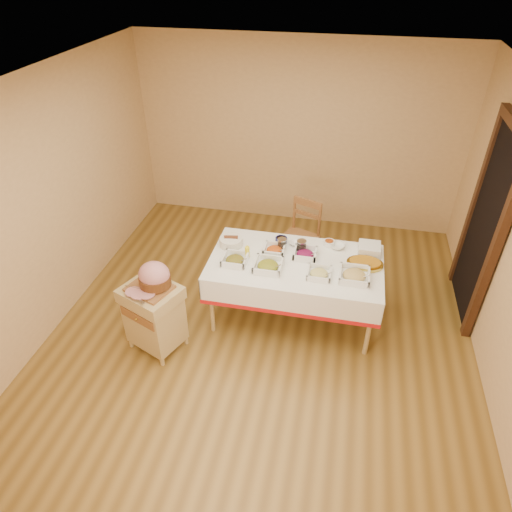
{
  "coord_description": "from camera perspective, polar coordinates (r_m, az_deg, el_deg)",
  "views": [
    {
      "loc": [
        0.7,
        -3.59,
        3.58
      ],
      "look_at": [
        -0.11,
        0.2,
        0.84
      ],
      "focal_mm": 32.0,
      "sensor_mm": 36.0,
      "label": 1
    }
  ],
  "objects": [
    {
      "name": "serving_dish_f",
      "position": [
        4.88,
        6.15,
        0.27
      ],
      "size": [
        0.25,
        0.24,
        0.12
      ],
      "color": "white",
      "rests_on": "dining_table"
    },
    {
      "name": "small_bowl_left",
      "position": [
        5.14,
        -2.9,
        2.36
      ],
      "size": [
        0.12,
        0.12,
        0.05
      ],
      "color": "white",
      "rests_on": "dining_table"
    },
    {
      "name": "mustard_bottle",
      "position": [
        4.83,
        -1.1,
        0.56
      ],
      "size": [
        0.05,
        0.05,
        0.16
      ],
      "color": "yellow",
      "rests_on": "dining_table"
    },
    {
      "name": "plate_stack",
      "position": [
        5.06,
        13.97,
        0.88
      ],
      "size": [
        0.23,
        0.23,
        0.1
      ],
      "color": "white",
      "rests_on": "dining_table"
    },
    {
      "name": "small_bowl_mid",
      "position": [
        5.1,
        3.18,
        2.04
      ],
      "size": [
        0.13,
        0.13,
        0.06
      ],
      "color": "#1B1E51",
      "rests_on": "dining_table"
    },
    {
      "name": "bowl_small_imported",
      "position": [
        5.08,
        10.15,
        1.26
      ],
      "size": [
        0.2,
        0.2,
        0.05
      ],
      "primitive_type": "imported",
      "rotation": [
        0.0,
        0.0,
        0.27
      ],
      "color": "white",
      "rests_on": "dining_table"
    },
    {
      "name": "bowl_white_imported",
      "position": [
        5.07,
        4.99,
        1.56
      ],
      "size": [
        0.17,
        0.17,
        0.03
      ],
      "primitive_type": "imported",
      "rotation": [
        0.0,
        0.0,
        -0.31
      ],
      "color": "white",
      "rests_on": "dining_table"
    },
    {
      "name": "dining_table",
      "position": [
        4.92,
        4.89,
        -2.22
      ],
      "size": [
        1.82,
        1.02,
        0.76
      ],
      "color": "tan",
      "rests_on": "ground"
    },
    {
      "name": "room_shell",
      "position": [
        4.31,
        0.84,
        3.32
      ],
      "size": [
        5.0,
        5.0,
        5.0
      ],
      "color": "brown",
      "rests_on": "ground"
    },
    {
      "name": "bread_basket",
      "position": [
        5.04,
        -3.13,
        1.82
      ],
      "size": [
        0.26,
        0.26,
        0.11
      ],
      "color": "white",
      "rests_on": "dining_table"
    },
    {
      "name": "serving_dish_a",
      "position": [
        4.77,
        -2.66,
        -0.47
      ],
      "size": [
        0.26,
        0.25,
        0.11
      ],
      "color": "white",
      "rests_on": "dining_table"
    },
    {
      "name": "preserve_jar_left",
      "position": [
        4.98,
        3.26,
        1.48
      ],
      "size": [
        0.1,
        0.1,
        0.13
      ],
      "color": "silver",
      "rests_on": "dining_table"
    },
    {
      "name": "serving_dish_e",
      "position": [
        4.93,
        2.3,
        0.79
      ],
      "size": [
        0.23,
        0.22,
        0.11
      ],
      "color": "white",
      "rests_on": "dining_table"
    },
    {
      "name": "ham_on_board",
      "position": [
        4.49,
        -12.67,
        -2.68
      ],
      "size": [
        0.43,
        0.41,
        0.29
      ],
      "color": "brown",
      "rests_on": "butcher_cart"
    },
    {
      "name": "brass_platter",
      "position": [
        4.87,
        13.46,
        -0.89
      ],
      "size": [
        0.38,
        0.27,
        0.05
      ],
      "color": "gold",
      "rests_on": "dining_table"
    },
    {
      "name": "serving_dish_b",
      "position": [
        4.68,
        1.5,
        -1.2
      ],
      "size": [
        0.29,
        0.29,
        0.12
      ],
      "color": "white",
      "rests_on": "dining_table"
    },
    {
      "name": "dining_chair",
      "position": [
        5.77,
        5.59,
        2.53
      ],
      "size": [
        0.53,
        0.52,
        0.93
      ],
      "color": "brown",
      "rests_on": "ground"
    },
    {
      "name": "serving_dish_c",
      "position": [
        4.63,
        7.89,
        -2.17
      ],
      "size": [
        0.24,
        0.24,
        0.1
      ],
      "color": "white",
      "rests_on": "dining_table"
    },
    {
      "name": "serving_dish_d",
      "position": [
        4.66,
        12.19,
        -2.37
      ],
      "size": [
        0.3,
        0.3,
        0.11
      ],
      "color": "white",
      "rests_on": "dining_table"
    },
    {
      "name": "small_bowl_right",
      "position": [
        5.1,
        9.13,
        1.64
      ],
      "size": [
        0.12,
        0.12,
        0.06
      ],
      "color": "white",
      "rests_on": "dining_table"
    },
    {
      "name": "butcher_cart",
      "position": [
        4.76,
        -12.63,
        -7.14
      ],
      "size": [
        0.67,
        0.62,
        0.76
      ],
      "color": "tan",
      "rests_on": "ground"
    },
    {
      "name": "preserve_jar_right",
      "position": [
        4.95,
        5.69,
        1.19
      ],
      "size": [
        0.11,
        0.11,
        0.13
      ],
      "color": "silver",
      "rests_on": "dining_table"
    },
    {
      "name": "doorway",
      "position": [
        5.34,
        26.85,
        3.65
      ],
      "size": [
        0.09,
        1.1,
        2.2
      ],
      "color": "black",
      "rests_on": "ground"
    }
  ]
}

